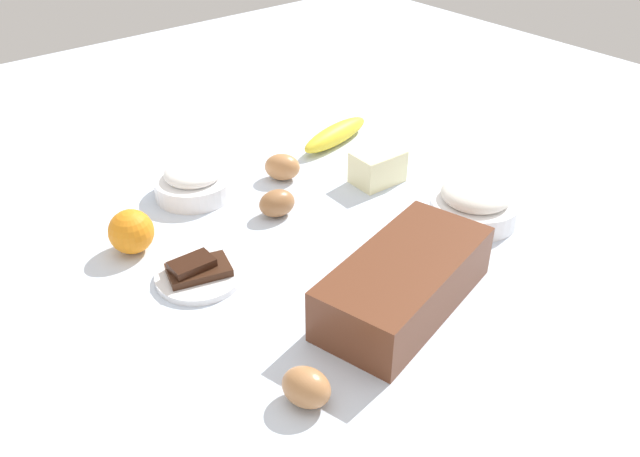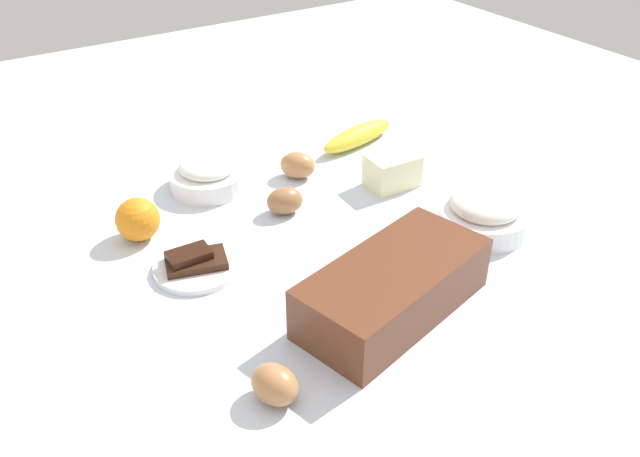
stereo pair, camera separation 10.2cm
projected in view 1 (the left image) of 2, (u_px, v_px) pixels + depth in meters
ground_plane at (320, 255)px, 1.05m from camera, size 2.40×2.40×0.02m
loaf_pan at (405, 281)px, 0.91m from camera, size 0.30×0.19×0.08m
flour_bowl at (475, 203)px, 1.10m from camera, size 0.15×0.15×0.07m
sugar_bowl at (193, 181)px, 1.17m from camera, size 0.14×0.14×0.06m
banana at (336, 134)px, 1.35m from camera, size 0.19×0.08×0.04m
orange_fruit at (131, 232)px, 1.02m from camera, size 0.07×0.07×0.07m
butter_block at (378, 167)px, 1.21m from camera, size 0.09×0.07×0.06m
egg_near_butter at (282, 167)px, 1.22m from camera, size 0.08×0.08×0.05m
egg_beside_bowl at (277, 203)px, 1.12m from camera, size 0.07×0.06×0.05m
egg_loose at (306, 387)px, 0.77m from camera, size 0.07×0.07×0.05m
chocolate_plate at (199, 273)px, 0.97m from camera, size 0.13×0.13×0.03m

